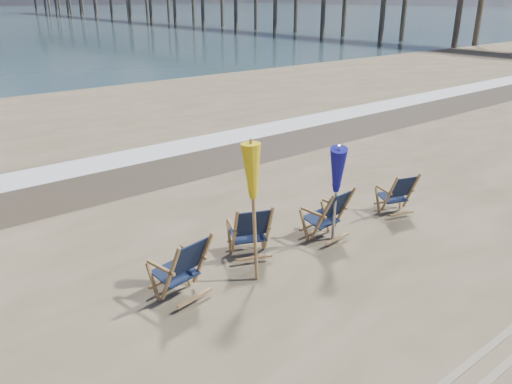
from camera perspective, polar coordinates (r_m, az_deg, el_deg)
surf_foam at (r=14.43m, az=-15.32°, el=3.64°), size 200.00×1.40×0.01m
wet_sand_strip at (r=13.12m, az=-12.64°, el=2.12°), size 200.00×2.60×0.00m
beach_chair_0 at (r=7.57m, az=-6.07°, el=-7.85°), size 0.83×0.90×1.10m
beach_chair_1 at (r=8.50m, az=1.46°, el=-4.39°), size 0.92×0.97×1.06m
beach_chair_2 at (r=9.38m, az=9.98°, el=-2.12°), size 0.73×0.81×1.07m
beach_chair_3 at (r=10.73m, az=17.32°, el=-0.05°), size 0.79×0.84×0.96m
umbrella_yellow at (r=7.39m, az=-0.21°, el=1.45°), size 0.30×0.30×2.24m
umbrella_blue at (r=8.74m, az=9.25°, el=2.48°), size 0.30×0.30×1.95m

